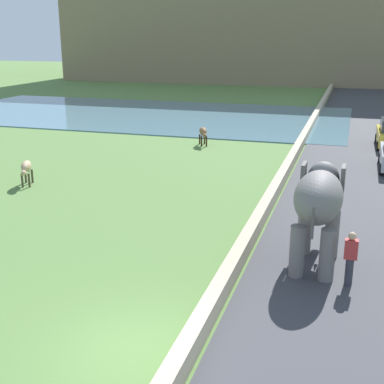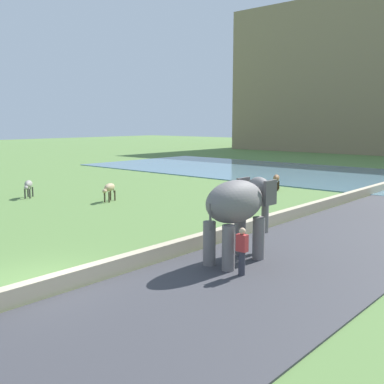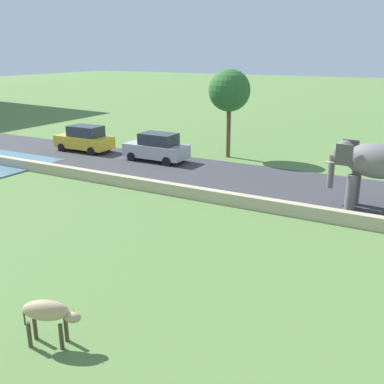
{
  "view_description": "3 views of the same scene",
  "coord_description": "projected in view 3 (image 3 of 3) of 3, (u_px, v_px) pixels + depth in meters",
  "views": [
    {
      "loc": [
        4.19,
        -9.31,
        6.8
      ],
      "look_at": [
        -0.98,
        7.39,
        1.48
      ],
      "focal_mm": 48.86,
      "sensor_mm": 36.0,
      "label": 1
    },
    {
      "loc": [
        12.79,
        -7.27,
        5.0
      ],
      "look_at": [
        -0.54,
        7.84,
        1.92
      ],
      "focal_mm": 43.24,
      "sensor_mm": 36.0,
      "label": 2
    },
    {
      "loc": [
        -16.49,
        3.42,
        6.64
      ],
      "look_at": [
        -2.21,
        11.38,
        1.53
      ],
      "focal_mm": 42.47,
      "sensor_mm": 36.0,
      "label": 3
    }
  ],
  "objects": [
    {
      "name": "car_silver",
      "position": [
        157.0,
        148.0,
        28.09
      ],
      "size": [
        1.82,
        4.01,
        1.8
      ],
      "color": "#B7B7BC",
      "rests_on": "ground"
    },
    {
      "name": "car_yellow",
      "position": [
        85.0,
        139.0,
        30.82
      ],
      "size": [
        1.84,
        4.02,
        1.8
      ],
      "color": "gold",
      "rests_on": "ground"
    },
    {
      "name": "tree_near",
      "position": [
        229.0,
        91.0,
        28.36
      ],
      "size": [
        2.64,
        2.64,
        5.58
      ],
      "color": "brown",
      "rests_on": "ground"
    },
    {
      "name": "barrier_wall",
      "position": [
        112.0,
        179.0,
        23.43
      ],
      "size": [
        0.4,
        110.0,
        0.57
      ],
      "primitive_type": "cube",
      "color": "tan",
      "rests_on": "ground"
    },
    {
      "name": "elephant",
      "position": [
        372.0,
        165.0,
        19.11
      ],
      "size": [
        1.46,
        3.47,
        2.99
      ],
      "color": "slate",
      "rests_on": "ground"
    },
    {
      "name": "cow_tan",
      "position": [
        48.0,
        313.0,
        10.5
      ],
      "size": [
        0.86,
        1.4,
        1.15
      ],
      "color": "tan",
      "rests_on": "ground"
    },
    {
      "name": "road_surface",
      "position": [
        126.0,
        164.0,
        27.6
      ],
      "size": [
        7.0,
        120.0,
        0.06
      ],
      "primitive_type": "cube",
      "color": "#38383D",
      "rests_on": "ground"
    }
  ]
}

